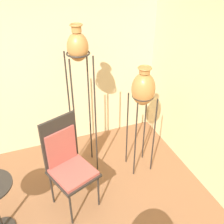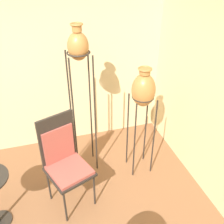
# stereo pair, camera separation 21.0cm
# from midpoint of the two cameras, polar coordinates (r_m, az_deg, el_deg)

# --- Properties ---
(wall_back) EXTENTS (8.31, 0.06, 2.70)m
(wall_back) POSITION_cam_midpoint_polar(r_m,az_deg,el_deg) (3.93, -22.24, 8.44)
(wall_back) COLOR beige
(wall_back) RESTS_ON ground_plane
(vase_stand_tall) EXTENTS (0.29, 0.29, 2.07)m
(vase_stand_tall) POSITION_cam_midpoint_polar(r_m,az_deg,el_deg) (3.14, -9.32, 12.16)
(vase_stand_tall) COLOR #28231E
(vase_stand_tall) RESTS_ON ground_plane
(vase_stand_medium) EXTENTS (0.30, 0.30, 1.57)m
(vase_stand_medium) POSITION_cam_midpoint_polar(r_m,az_deg,el_deg) (3.29, 5.01, 4.61)
(vase_stand_medium) COLOR #28231E
(vase_stand_medium) RESTS_ON ground_plane
(chair) EXTENTS (0.62, 0.63, 1.19)m
(chair) POSITION_cam_midpoint_polar(r_m,az_deg,el_deg) (3.18, -11.58, -10.34)
(chair) COLOR #28231E
(chair) RESTS_ON ground_plane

